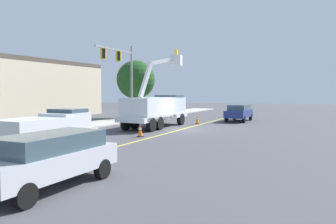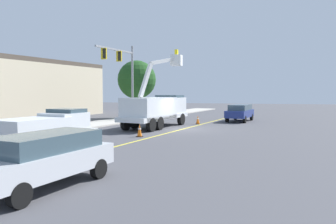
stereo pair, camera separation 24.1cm
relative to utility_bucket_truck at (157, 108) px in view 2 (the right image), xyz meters
name	(u,v)px [view 2 (the right image)]	position (x,y,z in m)	size (l,w,h in m)	color
ground	(183,129)	(-0.84, -2.44, -1.60)	(120.00, 120.00, 0.00)	#47474C
sidewalk_far_side	(97,124)	(0.86, 5.97, -1.54)	(60.00, 3.60, 0.12)	#B2ADA3
lane_centre_stripe	(183,129)	(-0.84, -2.44, -1.60)	(50.00, 0.16, 0.01)	yellow
utility_bucket_truck	(157,108)	(0.00, 0.00, 0.00)	(8.53, 4.10, 6.53)	silver
service_pickup_truck	(47,128)	(-11.85, 2.43, -0.48)	(5.91, 3.17, 2.06)	silver
passing_minivan	(240,112)	(7.50, -6.62, -0.63)	(5.08, 2.81, 1.69)	navy
trailing_sedan	(45,156)	(-17.72, -1.52, -0.63)	(5.08, 2.81, 1.69)	silver
traffic_cone_leading	(22,157)	(-15.51, 1.06, -1.19)	(0.40, 0.40, 0.84)	black
traffic_cone_mid_front	(140,130)	(-5.96, -0.55, -1.18)	(0.40, 0.40, 0.86)	black
traffic_cone_mid_rear	(198,120)	(3.59, -2.94, -1.19)	(0.40, 0.40, 0.83)	black
traffic_signal_mast	(123,69)	(3.50, 4.40, 3.64)	(5.95, 1.37, 7.62)	gray
commercial_building_backdrop	(27,89)	(5.97, 17.14, 1.72)	(20.75, 10.09, 6.64)	beige
street_tree_right	(137,80)	(8.84, 4.91, 2.75)	(4.34, 4.34, 6.54)	brown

